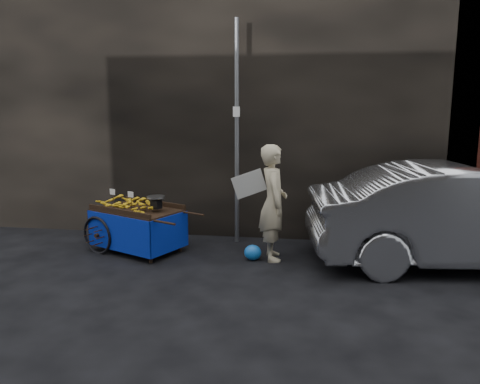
% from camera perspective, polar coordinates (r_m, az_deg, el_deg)
% --- Properties ---
extents(ground, '(80.00, 80.00, 0.00)m').
position_cam_1_polar(ground, '(7.66, -4.15, -8.66)').
color(ground, black).
rests_on(ground, ground).
extents(building_wall, '(13.50, 2.00, 5.00)m').
position_cam_1_polar(building_wall, '(9.73, 1.38, 10.46)').
color(building_wall, black).
rests_on(building_wall, ground).
extents(street_pole, '(0.12, 0.10, 4.00)m').
position_cam_1_polar(street_pole, '(8.47, -0.39, 7.10)').
color(street_pole, slate).
rests_on(street_pole, ground).
extents(banana_cart, '(2.19, 1.64, 1.09)m').
position_cam_1_polar(banana_cart, '(8.32, -12.61, -2.52)').
color(banana_cart, black).
rests_on(banana_cart, ground).
extents(vendor, '(0.95, 0.77, 1.90)m').
position_cam_1_polar(vendor, '(7.64, 4.05, -1.29)').
color(vendor, '#C4B592').
rests_on(vendor, ground).
extents(plastic_bag, '(0.29, 0.23, 0.26)m').
position_cam_1_polar(plastic_bag, '(7.75, 1.56, -7.39)').
color(plastic_bag, blue).
rests_on(plastic_bag, ground).
extents(parked_car, '(5.04, 2.28, 1.60)m').
position_cam_1_polar(parked_car, '(8.15, 25.92, -2.66)').
color(parked_car, silver).
rests_on(parked_car, ground).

